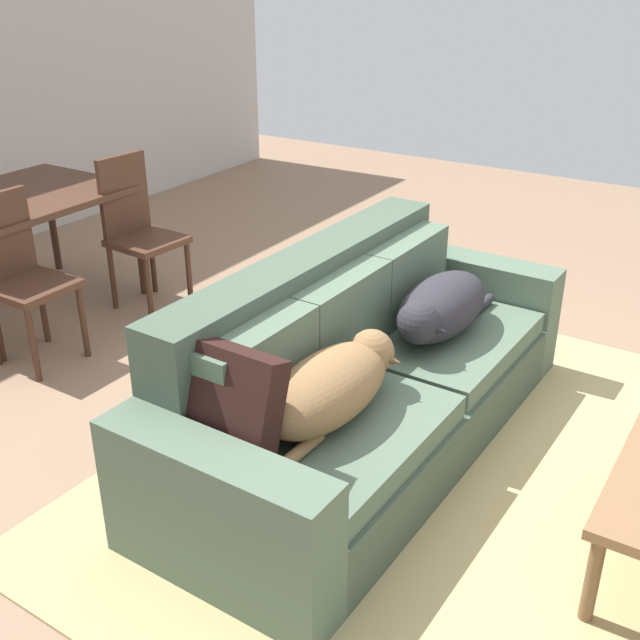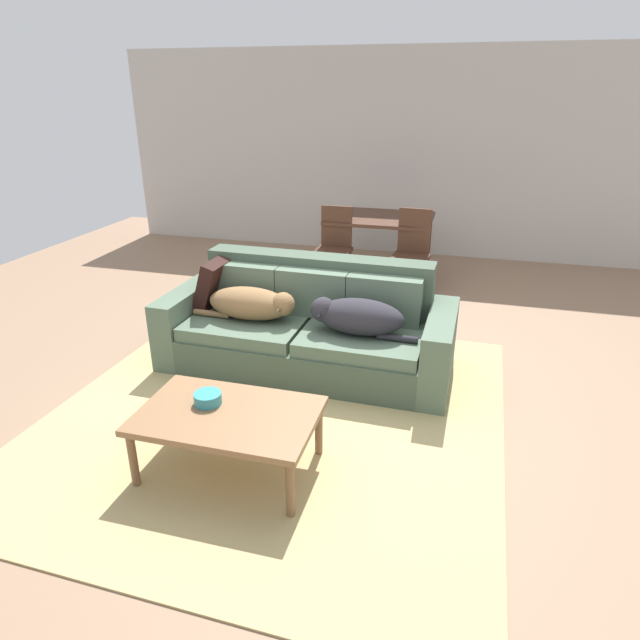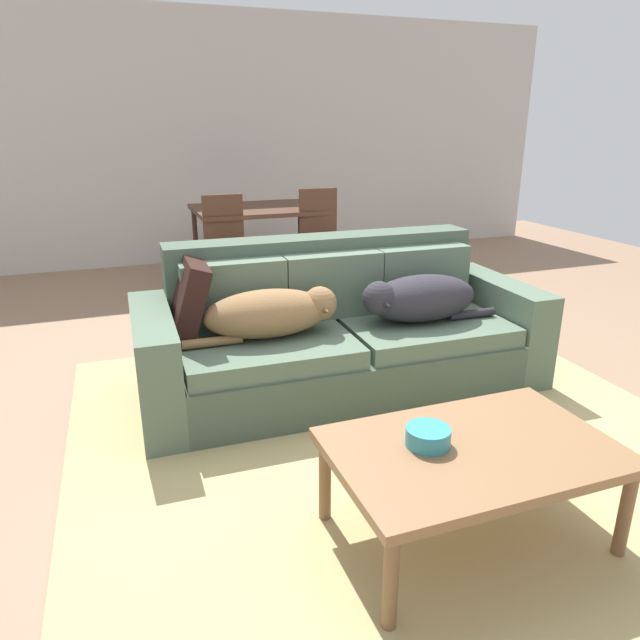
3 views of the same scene
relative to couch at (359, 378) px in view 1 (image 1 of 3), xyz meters
The scene contains 9 objects.
ground_plane 0.47m from the couch, 51.10° to the right, with size 10.00×10.00×0.00m, color #8F6F55.
area_rug 0.90m from the couch, 90.11° to the right, with size 3.16×3.30×0.01m, color tan.
couch is the anchor object (origin of this frame).
dog_on_left_cushion 0.51m from the couch, 163.68° to the right, with size 0.88×0.34×0.27m.
dog_on_right_cushion 0.53m from the couch, 23.47° to the right, with size 0.85×0.34×0.28m.
throw_pillow_by_left_arm 0.93m from the couch, behind, with size 0.12×0.45×0.45m, color black.
dining_table 2.53m from the couch, 86.18° to the left, with size 1.24×0.95×0.75m.
dining_chair_near_left 1.99m from the couch, 97.87° to the left, with size 0.40×0.40×0.94m.
dining_chair_near_right 2.06m from the couch, 72.46° to the left, with size 0.43×0.43×0.96m.
Camera 1 is at (-2.91, -1.24, 2.09)m, focal length 43.58 mm.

